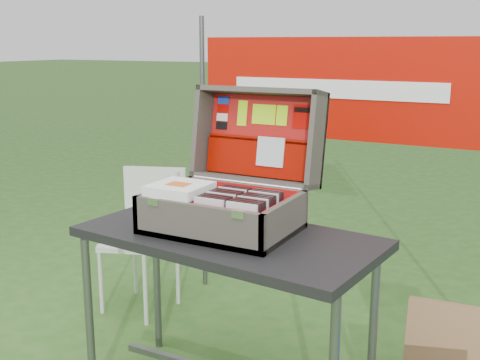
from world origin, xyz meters
The scene contains 81 objects.
table centered at (-0.07, 0.03, 0.39)m, with size 1.24×0.62×0.77m, color black, non-canonical shape.
table_top centered at (-0.07, 0.03, 0.75)m, with size 1.24×0.62×0.04m, color black.
table_leg_fl centered at (-0.63, -0.22, 0.37)m, with size 0.04×0.04×0.73m, color #59595B.
table_leg_bl centered at (-0.63, 0.28, 0.37)m, with size 0.04×0.04×0.73m, color #59595B.
table_leg_br centered at (0.49, 0.28, 0.37)m, with size 0.04×0.04×0.73m, color #59595B.
suitcase centered at (-0.11, 0.11, 1.06)m, with size 0.60×0.59×0.57m, color #4B433A, non-canonical shape.
suitcase_base_bottom centered at (-0.11, 0.05, 0.79)m, with size 0.60×0.43×0.02m, color #4B433A.
suitcase_base_wall_front centered at (-0.11, -0.15, 0.85)m, with size 0.60×0.02×0.16m, color #4B433A.
suitcase_base_wall_back centered at (-0.11, 0.25, 0.85)m, with size 0.60×0.02×0.16m, color #4B433A.
suitcase_base_wall_left centered at (-0.40, 0.05, 0.85)m, with size 0.02×0.43×0.16m, color #4B433A.
suitcase_base_wall_right centered at (0.17, 0.05, 0.85)m, with size 0.02×0.43×0.16m, color #4B433A.
suitcase_liner_floor centered at (-0.11, 0.05, 0.80)m, with size 0.55×0.38×0.01m, color red.
suitcase_latch_left centered at (-0.31, -0.16, 0.92)m, with size 0.05×0.01×0.03m, color silver.
suitcase_latch_right centered at (0.08, -0.16, 0.92)m, with size 0.05×0.01×0.03m, color silver.
suitcase_hinge centered at (-0.11, 0.26, 0.93)m, with size 0.02×0.02×0.54m, color silver.
suitcase_lid_back centered at (-0.11, 0.45, 1.12)m, with size 0.60×0.43×0.02m, color #4B433A.
suitcase_lid_rim_far centered at (-0.11, 0.41, 1.33)m, with size 0.60×0.02×0.16m, color #4B433A.
suitcase_lid_rim_near centered at (-0.11, 0.34, 0.93)m, with size 0.60×0.02×0.16m, color #4B433A.
suitcase_lid_rim_left centered at (-0.40, 0.38, 1.13)m, with size 0.02×0.43×0.16m, color #4B433A.
suitcase_lid_rim_right centered at (0.17, 0.38, 1.13)m, with size 0.02×0.43×0.16m, color #4B433A.
suitcase_lid_liner centered at (-0.11, 0.43, 1.12)m, with size 0.55×0.38×0.01m, color red.
suitcase_liner_wall_front centered at (-0.11, -0.14, 0.87)m, with size 0.55×0.01×0.14m, color red.
suitcase_liner_wall_back centered at (-0.11, 0.24, 0.87)m, with size 0.55×0.01×0.14m, color red.
suitcase_liner_wall_left centered at (-0.39, 0.05, 0.87)m, with size 0.01×0.38×0.14m, color red.
suitcase_liner_wall_right centered at (0.16, 0.05, 0.87)m, with size 0.01×0.38×0.14m, color red.
suitcase_lid_pocket centered at (-0.11, 0.40, 1.03)m, with size 0.53×0.17×0.03m, color #880A00.
suitcase_pocket_edge centered at (-0.11, 0.40, 1.11)m, with size 0.52×0.02×0.02m, color #880A00.
suitcase_pocket_cd centered at (-0.05, 0.38, 1.06)m, with size 0.13×0.13×0.01m, color silver.
lid_sticker_cc_a centered at (-0.33, 0.45, 1.28)m, with size 0.06×0.04×0.00m, color #1933B2.
lid_sticker_cc_b centered at (-0.33, 0.45, 1.24)m, with size 0.06×0.04×0.00m, color #B60600.
lid_sticker_cc_c centered at (-0.33, 0.44, 1.20)m, with size 0.06×0.04×0.00m, color white.
lid_sticker_cc_d centered at (-0.33, 0.43, 1.16)m, with size 0.06×0.04×0.00m, color black.
lid_card_neon_tall centered at (-0.23, 0.44, 1.22)m, with size 0.05×0.12×0.00m, color #B5FC13.
lid_card_neon_main centered at (-0.11, 0.44, 1.22)m, with size 0.12×0.09×0.00m, color #B5FC13.
lid_card_neon_small centered at (-0.02, 0.44, 1.22)m, with size 0.05×0.09×0.00m, color #B5FC13.
lid_sticker_band centered at (0.08, 0.44, 1.22)m, with size 0.11×0.11×0.00m, color #B60600.
lid_sticker_band_bar centered at (0.08, 0.45, 1.25)m, with size 0.10×0.02×0.00m, color black.
cd_left_0 centered at (-0.08, -0.12, 0.88)m, with size 0.13×0.01×0.15m, color silver.
cd_left_1 centered at (-0.08, -0.09, 0.88)m, with size 0.13×0.01×0.15m, color black.
cd_left_2 centered at (-0.08, -0.07, 0.88)m, with size 0.13×0.01×0.15m, color black.
cd_left_3 centered at (-0.08, -0.04, 0.88)m, with size 0.13×0.01×0.15m, color black.
cd_left_4 centered at (-0.08, -0.02, 0.88)m, with size 0.13×0.01×0.15m, color silver.
cd_left_5 centered at (-0.08, 0.00, 0.88)m, with size 0.13×0.01×0.15m, color black.
cd_left_6 centered at (-0.08, 0.03, 0.88)m, with size 0.13×0.01×0.15m, color black.
cd_left_7 centered at (-0.08, 0.05, 0.88)m, with size 0.13×0.01×0.15m, color black.
cd_left_8 centered at (-0.08, 0.07, 0.88)m, with size 0.13×0.01×0.15m, color silver.
cd_left_9 centered at (-0.08, 0.10, 0.88)m, with size 0.13×0.01×0.15m, color black.
cd_left_10 centered at (-0.08, 0.12, 0.88)m, with size 0.13×0.01×0.15m, color black.
cd_right_0 centered at (0.07, -0.12, 0.88)m, with size 0.13×0.01×0.15m, color silver.
cd_right_1 centered at (0.07, -0.09, 0.88)m, with size 0.13×0.01×0.15m, color black.
cd_right_2 centered at (0.07, -0.07, 0.88)m, with size 0.13×0.01×0.15m, color black.
cd_right_3 centered at (0.07, -0.04, 0.88)m, with size 0.13×0.01×0.15m, color black.
cd_right_4 centered at (0.07, -0.02, 0.88)m, with size 0.13×0.01×0.15m, color silver.
cd_right_5 centered at (0.07, 0.00, 0.88)m, with size 0.13×0.01×0.15m, color black.
cd_right_6 centered at (0.07, 0.03, 0.88)m, with size 0.13×0.01×0.15m, color black.
cd_right_7 centered at (0.07, 0.05, 0.88)m, with size 0.13×0.01×0.15m, color black.
cd_right_8 centered at (0.07, 0.07, 0.88)m, with size 0.13×0.01×0.15m, color silver.
cd_right_9 centered at (0.07, 0.10, 0.88)m, with size 0.13×0.01×0.15m, color black.
cd_right_10 centered at (0.07, 0.12, 0.88)m, with size 0.13×0.01×0.15m, color black.
songbook_0 centered at (-0.27, -0.03, 0.94)m, with size 0.22×0.22×0.01m, color white.
songbook_1 centered at (-0.27, -0.03, 0.94)m, with size 0.22×0.22×0.01m, color white.
songbook_2 centered at (-0.27, -0.03, 0.95)m, with size 0.22×0.22×0.01m, color white.
songbook_3 centered at (-0.27, -0.03, 0.95)m, with size 0.22×0.22×0.01m, color white.
songbook_4 centered at (-0.27, -0.03, 0.96)m, with size 0.22×0.22×0.01m, color white.
songbook_5 centered at (-0.27, -0.03, 0.96)m, with size 0.22×0.22×0.01m, color white.
songbook_6 centered at (-0.27, -0.03, 0.97)m, with size 0.22×0.22×0.01m, color white.
songbook_7 centered at (-0.27, -0.03, 0.97)m, with size 0.22×0.22×0.01m, color white.
songbook_graphic centered at (-0.27, -0.04, 0.98)m, with size 0.09×0.07×0.00m, color #D85919.
chair centered at (-0.99, 0.60, 0.41)m, with size 0.38×0.41×0.83m, color silver, non-canonical shape.
chair_seat centered at (-0.99, 0.60, 0.42)m, with size 0.38×0.38×0.03m, color silver.
chair_backrest centered at (-0.99, 0.78, 0.63)m, with size 0.38×0.03×0.39m, color silver.
chair_leg_fl centered at (-1.15, 0.44, 0.21)m, with size 0.02×0.02×0.42m, color silver.
chair_leg_fr centered at (-0.83, 0.44, 0.21)m, with size 0.02×0.02×0.42m, color silver.
chair_leg_bl centered at (-1.15, 0.76, 0.21)m, with size 0.02×0.02×0.42m, color silver.
chair_leg_br centered at (-0.83, 0.76, 0.21)m, with size 0.02×0.02×0.42m, color silver.
chair_upright_left centered at (-1.15, 0.78, 0.62)m, with size 0.02×0.02×0.39m, color silver.
chair_upright_right centered at (-0.83, 0.78, 0.62)m, with size 0.02×0.02×0.39m, color silver.
cardboard_box centered at (0.77, 0.55, 0.21)m, with size 0.39×0.06×0.41m, color #8F6643.
banner_post_left centered at (-0.85, 1.10, 0.85)m, with size 0.03×0.03×1.70m, color #59595B.
banner centered at (0.00, 1.09, 1.30)m, with size 1.60×0.01×0.55m, color #A70E03.
banner_text centered at (0.00, 1.08, 1.30)m, with size 1.20×0.00×0.10m, color white.
Camera 1 is at (1.09, -2.04, 1.55)m, focal length 45.00 mm.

